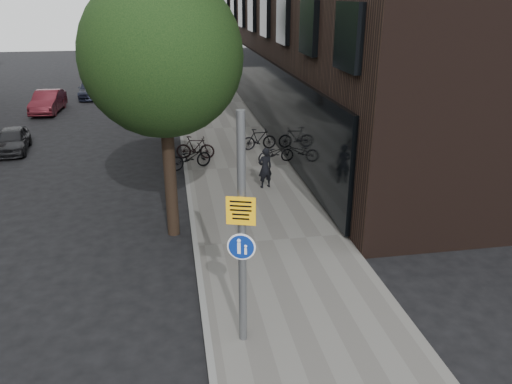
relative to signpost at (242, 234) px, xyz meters
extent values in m
plane|color=black|center=(1.26, 0.95, -2.56)|extent=(120.00, 120.00, 0.00)
cube|color=#63615C|center=(1.51, 10.95, -2.50)|extent=(4.50, 60.00, 0.12)
cube|color=slate|center=(-0.74, 10.95, -2.50)|extent=(0.15, 60.00, 0.13)
cylinder|color=black|center=(-1.34, 5.45, -0.96)|extent=(0.36, 0.36, 3.20)
sphere|color=black|center=(-1.34, 5.45, 2.74)|extent=(4.40, 4.40, 4.40)
sphere|color=black|center=(-0.94, 6.25, 1.74)|extent=(2.64, 2.64, 2.64)
cylinder|color=black|center=(-1.34, 13.95, -0.96)|extent=(0.36, 0.36, 3.20)
sphere|color=black|center=(-1.34, 13.95, 2.74)|extent=(5.00, 5.00, 5.00)
sphere|color=black|center=(-0.94, 14.75, 1.74)|extent=(3.00, 3.00, 3.00)
cylinder|color=black|center=(-1.34, 22.95, -0.96)|extent=(0.36, 0.36, 3.20)
sphere|color=black|center=(-1.34, 22.95, 2.74)|extent=(5.00, 5.00, 5.00)
sphere|color=black|center=(-0.94, 23.75, 1.74)|extent=(3.00, 3.00, 3.00)
cylinder|color=#595B5E|center=(0.00, 0.00, -0.02)|extent=(0.16, 0.16, 4.84)
cube|color=#F6AF0C|center=(0.00, 0.00, 0.51)|extent=(0.54, 0.20, 0.56)
cylinder|color=navy|center=(0.00, 0.00, -0.24)|extent=(0.48, 0.17, 0.49)
cylinder|color=white|center=(0.00, 0.00, -0.24)|extent=(0.54, 0.19, 0.56)
imported|color=black|center=(2.09, 8.54, -1.69)|extent=(0.63, 0.50, 1.52)
imported|color=black|center=(3.08, 11.33, -2.01)|extent=(1.73, 1.01, 0.86)
imported|color=black|center=(2.73, 13.37, -1.95)|extent=(1.67, 0.62, 0.98)
imported|color=black|center=(-0.54, 11.18, -1.97)|extent=(1.93, 1.26, 0.96)
imported|color=black|center=(-0.24, 12.48, -1.94)|extent=(1.73, 0.77, 1.01)
imported|color=black|center=(-8.49, 15.35, -2.01)|extent=(1.66, 3.38, 1.11)
imported|color=maroon|center=(-8.60, 23.73, -1.90)|extent=(1.59, 4.09, 1.33)
imported|color=black|center=(-6.67, 28.22, -1.99)|extent=(1.96, 4.07, 1.14)
camera|label=1|loc=(-1.20, -8.49, 4.28)|focal=35.00mm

